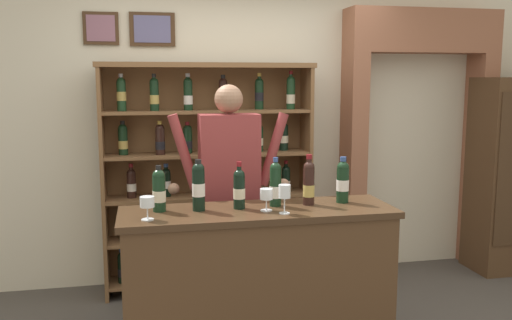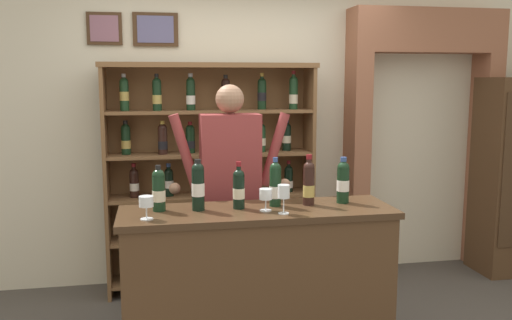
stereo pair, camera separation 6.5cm
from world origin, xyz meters
The scene contains 14 objects.
back_wall centered at (0.00, 1.64, 1.62)m, with size 12.00×0.19×3.23m.
wine_shelf centered at (-0.31, 1.33, 1.00)m, with size 1.76×0.34×1.91m.
archway_doorway centered at (1.65, 1.51, 1.40)m, with size 1.42×0.45×2.40m.
tasting_counter centered at (-0.16, 0.00, 0.50)m, with size 1.68×0.52×1.00m.
shopkeeper centered at (-0.25, 0.57, 1.08)m, with size 0.87×0.22×1.75m.
tasting_bottle_chianti centered at (-0.75, 0.07, 1.13)m, with size 0.08×0.08×0.28m.
tasting_bottle_grappa centered at (-0.52, 0.04, 1.15)m, with size 0.08×0.08×0.31m.
tasting_bottle_super_tuscan centered at (-0.27, 0.04, 1.12)m, with size 0.07×0.07×0.29m.
tasting_bottle_bianco centered at (-0.04, 0.06, 1.14)m, with size 0.07×0.07×0.31m.
tasting_bottle_prosecco centered at (0.18, 0.05, 1.14)m, with size 0.07×0.07×0.32m.
tasting_bottle_vin_santo centered at (0.41, 0.07, 1.14)m, with size 0.08×0.08×0.30m.
wine_glass_spare centered at (-0.03, -0.14, 1.12)m, with size 0.07×0.07×0.17m.
wine_glass_right centered at (-0.83, -0.13, 1.09)m, with size 0.08×0.08×0.13m.
wine_glass_center centered at (-0.12, -0.05, 1.09)m, with size 0.08×0.08×0.14m.
Camera 1 is at (-0.84, -3.17, 1.78)m, focal length 38.17 mm.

